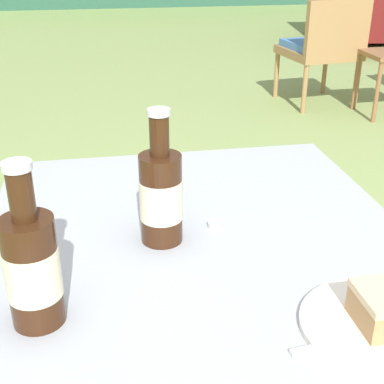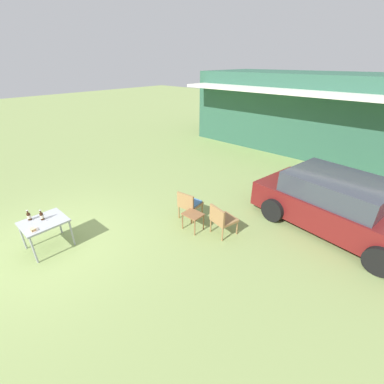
{
  "view_description": "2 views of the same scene",
  "coord_description": "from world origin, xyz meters",
  "px_view_note": "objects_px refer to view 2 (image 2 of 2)",
  "views": [
    {
      "loc": [
        -0.16,
        -0.79,
        1.17
      ],
      "look_at": [
        0.0,
        0.1,
        0.74
      ],
      "focal_mm": 50.0,
      "sensor_mm": 36.0,
      "label": 1
    },
    {
      "loc": [
        5.46,
        -1.25,
        3.76
      ],
      "look_at": [
        1.72,
        2.86,
        0.9
      ],
      "focal_mm": 24.0,
      "sensor_mm": 36.0,
      "label": 2
    }
  ],
  "objects_px": {
    "garden_side_table": "(193,216)",
    "patio_table": "(44,224)",
    "cola_bottle_far": "(29,216)",
    "cola_bottle_near": "(42,216)",
    "wicker_chair_plain": "(222,218)",
    "parked_car": "(339,205)",
    "wicker_chair_cushioned": "(189,203)",
    "cake_on_plate": "(33,230)"
  },
  "relations": [
    {
      "from": "cake_on_plate",
      "to": "cola_bottle_near",
      "type": "height_order",
      "value": "cola_bottle_near"
    },
    {
      "from": "wicker_chair_plain",
      "to": "cola_bottle_far",
      "type": "height_order",
      "value": "cola_bottle_far"
    },
    {
      "from": "cake_on_plate",
      "to": "cola_bottle_far",
      "type": "xyz_separation_m",
      "value": [
        -0.47,
        0.1,
        0.07
      ]
    },
    {
      "from": "wicker_chair_plain",
      "to": "patio_table",
      "type": "relative_size",
      "value": 0.9
    },
    {
      "from": "wicker_chair_cushioned",
      "to": "garden_side_table",
      "type": "height_order",
      "value": "wicker_chair_cushioned"
    },
    {
      "from": "parked_car",
      "to": "cake_on_plate",
      "type": "distance_m",
      "value": 6.88
    },
    {
      "from": "cola_bottle_far",
      "to": "wicker_chair_plain",
      "type": "bearing_deg",
      "value": 48.05
    },
    {
      "from": "parked_car",
      "to": "cola_bottle_near",
      "type": "relative_size",
      "value": 17.52
    },
    {
      "from": "wicker_chair_cushioned",
      "to": "patio_table",
      "type": "height_order",
      "value": "wicker_chair_cushioned"
    },
    {
      "from": "patio_table",
      "to": "cola_bottle_far",
      "type": "xyz_separation_m",
      "value": [
        -0.26,
        -0.17,
        0.15
      ]
    },
    {
      "from": "parked_car",
      "to": "cake_on_plate",
      "type": "height_order",
      "value": "parked_car"
    },
    {
      "from": "garden_side_table",
      "to": "cola_bottle_far",
      "type": "relative_size",
      "value": 1.92
    },
    {
      "from": "parked_car",
      "to": "cola_bottle_near",
      "type": "bearing_deg",
      "value": -123.04
    },
    {
      "from": "garden_side_table",
      "to": "patio_table",
      "type": "bearing_deg",
      "value": -125.69
    },
    {
      "from": "patio_table",
      "to": "wicker_chair_cushioned",
      "type": "bearing_deg",
      "value": 63.4
    },
    {
      "from": "garden_side_table",
      "to": "cake_on_plate",
      "type": "relative_size",
      "value": 2.11
    },
    {
      "from": "wicker_chair_cushioned",
      "to": "wicker_chair_plain",
      "type": "bearing_deg",
      "value": 171.29
    },
    {
      "from": "wicker_chair_plain",
      "to": "garden_side_table",
      "type": "height_order",
      "value": "wicker_chair_plain"
    },
    {
      "from": "wicker_chair_plain",
      "to": "garden_side_table",
      "type": "xyz_separation_m",
      "value": [
        -0.64,
        -0.3,
        -0.06
      ]
    },
    {
      "from": "wicker_chair_plain",
      "to": "wicker_chair_cushioned",
      "type": "bearing_deg",
      "value": 11.72
    },
    {
      "from": "garden_side_table",
      "to": "patio_table",
      "type": "xyz_separation_m",
      "value": [
        -1.92,
        -2.68,
        0.24
      ]
    },
    {
      "from": "parked_car",
      "to": "wicker_chair_cushioned",
      "type": "xyz_separation_m",
      "value": [
        -2.98,
        -2.13,
        -0.2
      ]
    },
    {
      "from": "patio_table",
      "to": "garden_side_table",
      "type": "bearing_deg",
      "value": 54.31
    },
    {
      "from": "wicker_chair_cushioned",
      "to": "wicker_chair_plain",
      "type": "xyz_separation_m",
      "value": [
        1.06,
        -0.02,
        0.0
      ]
    },
    {
      "from": "wicker_chair_cushioned",
      "to": "cola_bottle_near",
      "type": "distance_m",
      "value": 3.38
    },
    {
      "from": "patio_table",
      "to": "cola_bottle_far",
      "type": "bearing_deg",
      "value": -147.59
    },
    {
      "from": "wicker_chair_plain",
      "to": "patio_table",
      "type": "bearing_deg",
      "value": 62.1
    },
    {
      "from": "cake_on_plate",
      "to": "cola_bottle_near",
      "type": "bearing_deg",
      "value": 133.34
    },
    {
      "from": "garden_side_table",
      "to": "cola_bottle_near",
      "type": "relative_size",
      "value": 1.92
    },
    {
      "from": "cola_bottle_near",
      "to": "wicker_chair_plain",
      "type": "bearing_deg",
      "value": 48.33
    },
    {
      "from": "garden_side_table",
      "to": "cola_bottle_far",
      "type": "xyz_separation_m",
      "value": [
        -2.19,
        -2.84,
        0.39
      ]
    },
    {
      "from": "wicker_chair_cushioned",
      "to": "cola_bottle_near",
      "type": "relative_size",
      "value": 3.3
    },
    {
      "from": "wicker_chair_plain",
      "to": "cola_bottle_near",
      "type": "bearing_deg",
      "value": 61.16
    },
    {
      "from": "parked_car",
      "to": "garden_side_table",
      "type": "xyz_separation_m",
      "value": [
        -2.56,
        -2.45,
        -0.26
      ]
    },
    {
      "from": "parked_car",
      "to": "wicker_chair_plain",
      "type": "xyz_separation_m",
      "value": [
        -1.92,
        -2.15,
        -0.2
      ]
    },
    {
      "from": "parked_car",
      "to": "patio_table",
      "type": "height_order",
      "value": "parked_car"
    },
    {
      "from": "wicker_chair_plain",
      "to": "cake_on_plate",
      "type": "bearing_deg",
      "value": 66.87
    },
    {
      "from": "patio_table",
      "to": "cola_bottle_far",
      "type": "relative_size",
      "value": 3.65
    },
    {
      "from": "garden_side_table",
      "to": "cola_bottle_far",
      "type": "height_order",
      "value": "cola_bottle_far"
    },
    {
      "from": "garden_side_table",
      "to": "patio_table",
      "type": "distance_m",
      "value": 3.3
    },
    {
      "from": "wicker_chair_plain",
      "to": "cola_bottle_far",
      "type": "distance_m",
      "value": 4.24
    },
    {
      "from": "cola_bottle_far",
      "to": "cola_bottle_near",
      "type": "bearing_deg",
      "value": 43.88
    }
  ]
}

